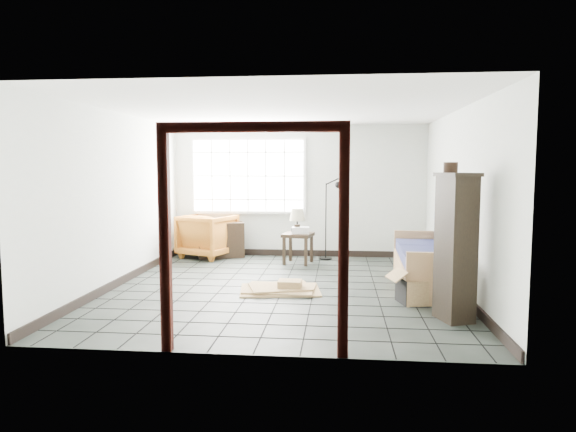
# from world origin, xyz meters

# --- Properties ---
(ground) EXTENTS (5.50, 5.50, 0.00)m
(ground) POSITION_xyz_m (0.00, 0.00, 0.00)
(ground) COLOR black
(ground) RESTS_ON ground
(room_shell) EXTENTS (5.02, 5.52, 2.61)m
(room_shell) POSITION_xyz_m (0.00, 0.03, 1.68)
(room_shell) COLOR silver
(room_shell) RESTS_ON ground
(window_panel) EXTENTS (2.32, 0.08, 1.52)m
(window_panel) POSITION_xyz_m (-1.00, 2.70, 1.60)
(window_panel) COLOR silver
(window_panel) RESTS_ON ground
(doorway_trim) EXTENTS (1.80, 0.08, 2.20)m
(doorway_trim) POSITION_xyz_m (0.00, -2.70, 1.38)
(doorway_trim) COLOR #38110C
(doorway_trim) RESTS_ON ground
(futon_sofa) EXTENTS (0.96, 2.34, 1.02)m
(futon_sofa) POSITION_xyz_m (2.22, 0.31, 0.37)
(futon_sofa) COLOR #8E6040
(futon_sofa) RESTS_ON ground
(armchair) EXTENTS (1.17, 1.14, 0.94)m
(armchair) POSITION_xyz_m (-1.76, 2.40, 0.47)
(armchair) COLOR #8F5214
(armchair) RESTS_ON ground
(side_table) EXTENTS (0.60, 0.60, 0.56)m
(side_table) POSITION_xyz_m (0.06, 1.92, 0.46)
(side_table) COLOR black
(side_table) RESTS_ON ground
(table_lamp) EXTENTS (0.38, 0.38, 0.45)m
(table_lamp) POSITION_xyz_m (0.04, 2.00, 0.88)
(table_lamp) COLOR black
(table_lamp) RESTS_ON side_table
(projector) EXTENTS (0.33, 0.26, 0.11)m
(projector) POSITION_xyz_m (0.10, 1.91, 0.62)
(projector) COLOR silver
(projector) RESTS_ON side_table
(floor_lamp) EXTENTS (0.44, 0.27, 1.57)m
(floor_lamp) POSITION_xyz_m (0.67, 2.37, 0.84)
(floor_lamp) COLOR black
(floor_lamp) RESTS_ON ground
(console_shelf) EXTENTS (0.95, 0.63, 0.69)m
(console_shelf) POSITION_xyz_m (-1.50, 2.40, 0.35)
(console_shelf) COLOR black
(console_shelf) RESTS_ON ground
(tall_shelf) EXTENTS (0.50, 0.56, 1.72)m
(tall_shelf) POSITION_xyz_m (2.15, -1.41, 0.87)
(tall_shelf) COLOR black
(tall_shelf) RESTS_ON ground
(pot) EXTENTS (0.19, 0.19, 0.12)m
(pot) POSITION_xyz_m (2.08, -1.36, 1.78)
(pot) COLOR black
(pot) RESTS_ON tall_shelf
(open_box) EXTENTS (0.87, 0.58, 0.45)m
(open_box) POSITION_xyz_m (1.86, -0.66, 0.16)
(open_box) COLOR #8E6344
(open_box) RESTS_ON ground
(cardboard_pile) EXTENTS (1.24, 0.96, 0.16)m
(cardboard_pile) POSITION_xyz_m (-0.01, -0.21, 0.04)
(cardboard_pile) COLOR #8E6344
(cardboard_pile) RESTS_ON ground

